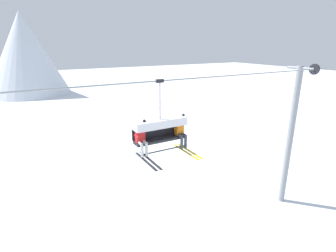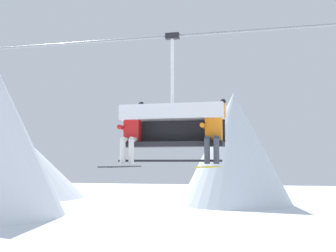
{
  "view_description": "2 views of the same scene",
  "coord_description": "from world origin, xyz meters",
  "views": [
    {
      "loc": [
        -3.72,
        -9.14,
        9.58
      ],
      "look_at": [
        0.92,
        -0.94,
        6.62
      ],
      "focal_mm": 28.0,
      "sensor_mm": 36.0,
      "label": 1
    },
    {
      "loc": [
        2.53,
        -9.04,
        5.73
      ],
      "look_at": [
        0.53,
        -0.68,
        6.47
      ],
      "focal_mm": 45.0,
      "sensor_mm": 36.0,
      "label": 2
    }
  ],
  "objects": [
    {
      "name": "chairlift_chair",
      "position": [
        0.65,
        -0.73,
        6.6
      ],
      "size": [
        2.1,
        0.74,
        2.64
      ],
      "color": "#232328"
    },
    {
      "name": "mountain_peak_east",
      "position": [
        -2.0,
        49.48,
        7.74
      ],
      "size": [
        15.34,
        15.34,
        15.47
      ],
      "color": "silver",
      "rests_on": "ground_plane"
    },
    {
      "name": "lift_cable",
      "position": [
        1.34,
        -0.8,
        8.31
      ],
      "size": [
        18.89,
        0.05,
        0.05
      ],
      "color": "gray"
    },
    {
      "name": "mountain_peak_west",
      "position": [
        -37.75,
        52.36,
        5.48
      ],
      "size": [
        22.7,
        22.7,
        10.95
      ],
      "color": "white",
      "rests_on": "ground_plane"
    },
    {
      "name": "skier_orange",
      "position": [
        1.5,
        -0.94,
        6.32
      ],
      "size": [
        0.48,
        1.7,
        1.34
      ],
      "color": "orange"
    },
    {
      "name": "skier_red",
      "position": [
        -0.18,
        -0.94,
        6.32
      ],
      "size": [
        0.48,
        1.7,
        1.34
      ],
      "color": "red"
    }
  ]
}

